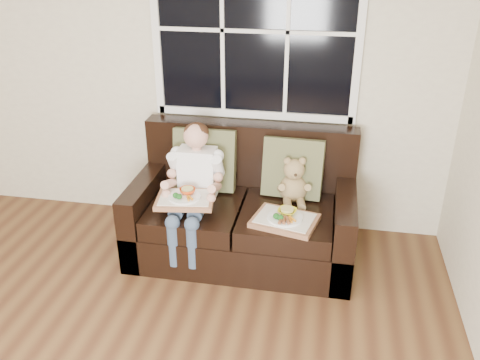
% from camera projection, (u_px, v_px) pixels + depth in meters
% --- Properties ---
extents(window_back, '(1.62, 0.04, 1.37)m').
position_uv_depth(window_back, '(255.00, 31.00, 3.84)').
color(window_back, black).
rests_on(window_back, room_walls).
extents(loveseat, '(1.70, 0.92, 0.96)m').
position_uv_depth(loveseat, '(244.00, 215.00, 4.01)').
color(loveseat, black).
rests_on(loveseat, ground).
extents(pillow_left, '(0.50, 0.24, 0.51)m').
position_uv_depth(pillow_left, '(205.00, 159.00, 4.03)').
color(pillow_left, brown).
rests_on(pillow_left, loveseat).
extents(pillow_right, '(0.48, 0.24, 0.48)m').
position_uv_depth(pillow_right, '(293.00, 168.00, 3.93)').
color(pillow_right, brown).
rests_on(pillow_right, loveseat).
extents(child, '(0.41, 0.61, 0.94)m').
position_uv_depth(child, '(194.00, 178.00, 3.81)').
color(child, white).
rests_on(child, loveseat).
extents(teddy_bear, '(0.24, 0.30, 0.38)m').
position_uv_depth(teddy_bear, '(293.00, 183.00, 3.87)').
color(teddy_bear, '#9A8051').
rests_on(teddy_bear, loveseat).
extents(tray_left, '(0.46, 0.37, 0.10)m').
position_uv_depth(tray_left, '(185.00, 198.00, 3.70)').
color(tray_left, '#AA724C').
rests_on(tray_left, child).
extents(tray_right, '(0.51, 0.43, 0.10)m').
position_uv_depth(tray_right, '(285.00, 219.00, 3.61)').
color(tray_right, '#AA724C').
rests_on(tray_right, loveseat).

